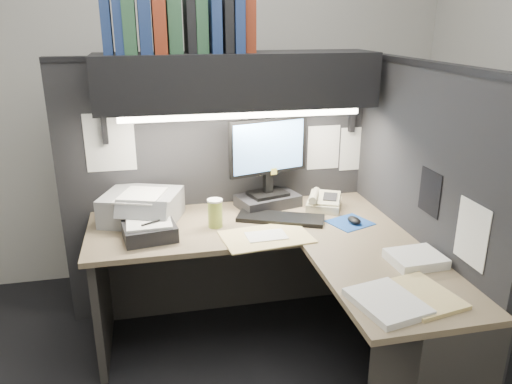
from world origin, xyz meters
TOP-DOWN VIEW (x-y plane):
  - wall_back at (0.00, 1.50)m, footprint 3.50×0.04m
  - wall_front at (0.00, -1.50)m, footprint 3.50×0.04m
  - partition_back at (0.03, 0.93)m, footprint 1.90×0.06m
  - partition_right at (0.98, 0.18)m, footprint 0.06×1.50m
  - desk at (0.43, -0.00)m, footprint 1.70×1.53m
  - overhead_shelf at (0.12, 0.75)m, footprint 1.55×0.34m
  - task_light_tube at (0.12, 0.61)m, footprint 1.32×0.04m
  - monitor at (0.31, 0.77)m, footprint 0.50×0.31m
  - keyboard at (0.33, 0.54)m, footprint 0.52×0.35m
  - mousepad at (0.70, 0.41)m, footprint 0.27×0.26m
  - mouse at (0.72, 0.39)m, footprint 0.08×0.11m
  - telephone at (0.63, 0.66)m, footprint 0.27×0.27m
  - coffee_cup at (-0.05, 0.52)m, footprint 0.10×0.10m
  - printer at (-0.45, 0.71)m, footprint 0.50×0.46m
  - notebook_stack at (-0.41, 0.44)m, footprint 0.30×0.26m
  - open_folder at (0.19, 0.32)m, footprint 0.49×0.35m
  - paper_stack_a at (0.81, -0.12)m, footprint 0.25×0.22m
  - paper_stack_b at (0.51, -0.43)m, footprint 0.29×0.34m
  - manila_stack at (0.68, -0.40)m, footprint 0.30×0.35m
  - binder_row at (-0.18, 0.75)m, footprint 0.79×0.26m
  - pinned_papers at (0.42, 0.56)m, footprint 1.76×1.31m

SIDE VIEW (x-z plane):
  - desk at x=0.43m, z-range 0.08..0.81m
  - mousepad at x=0.70m, z-range 0.73..0.73m
  - open_folder at x=0.19m, z-range 0.73..0.74m
  - manila_stack at x=0.68m, z-range 0.73..0.75m
  - keyboard at x=0.33m, z-range 0.73..0.75m
  - paper_stack_b at x=0.51m, z-range 0.73..0.76m
  - mouse at x=0.72m, z-range 0.73..0.77m
  - paper_stack_a at x=0.81m, z-range 0.73..0.78m
  - notebook_stack at x=-0.41m, z-range 0.73..0.81m
  - telephone at x=0.63m, z-range 0.73..0.81m
  - partition_back at x=0.03m, z-range 0.00..1.60m
  - partition_right at x=0.98m, z-range 0.00..1.60m
  - coffee_cup at x=-0.05m, z-range 0.73..0.88m
  - printer at x=-0.45m, z-range 0.73..0.89m
  - monitor at x=0.31m, z-range 0.67..1.22m
  - pinned_papers at x=0.42m, z-range 0.80..1.31m
  - task_light_tube at x=0.12m, z-range 1.31..1.35m
  - wall_back at x=0.00m, z-range 0.00..2.70m
  - wall_front at x=0.00m, z-range 0.00..2.70m
  - overhead_shelf at x=0.12m, z-range 1.35..1.65m
  - binder_row at x=-0.18m, z-range 1.64..1.95m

